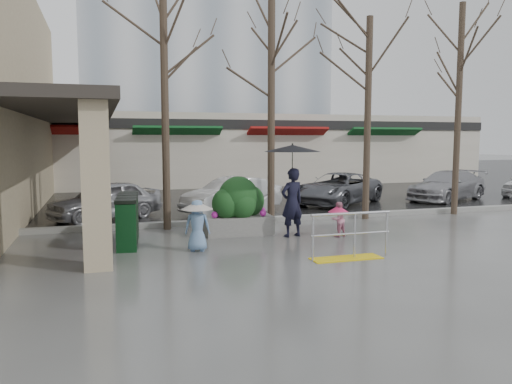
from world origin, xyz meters
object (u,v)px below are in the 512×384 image
tree_midwest (271,51)px  car_c (338,188)px  child_blue (197,220)px  news_boxes (128,220)px  car_d (447,186)px  handrail (349,242)px  car_a (105,200)px  woman (292,179)px  planter (239,207)px  child_pink (338,217)px  tree_mideast (369,69)px  car_b (232,195)px  tree_west (164,51)px  tree_east (461,57)px

tree_midwest → car_c: bearing=41.6°
tree_midwest → child_blue: tree_midwest is taller
news_boxes → car_d: bearing=26.3°
handrail → tree_midwest: bearing=91.9°
handrail → child_blue: (-3.04, 1.73, 0.36)m
handrail → car_a: bearing=124.8°
handrail → car_d: 12.22m
car_c → car_d: (5.05, -0.24, 0.00)m
woman → planter: woman is taller
child_pink → child_blue: (-3.94, -0.59, 0.19)m
tree_mideast → news_boxes: bearing=-167.3°
child_pink → child_blue: 3.99m
tree_mideast → news_boxes: 8.96m
woman → car_d: woman is taller
car_d → car_c: bearing=-116.0°
car_b → car_c: (4.71, 1.11, 0.00)m
news_boxes → child_pink: bearing=-2.4°
planter → news_boxes: size_ratio=0.85×
car_c → news_boxes: bearing=-92.5°
woman → planter: (-1.28, 0.77, -0.78)m
woman → car_d: 10.87m
tree_west → woman: size_ratio=2.71×
tree_midwest → car_c: size_ratio=1.54×
tree_west → tree_midwest: size_ratio=0.97×
tree_mideast → child_pink: bearing=-132.1°
car_d → woman: bearing=-82.5°
tree_west → child_blue: size_ratio=5.59×
news_boxes → car_b: size_ratio=0.58×
car_b → tree_west: bearing=-73.0°
news_boxes → car_b: car_b is taller
tree_west → tree_mideast: 6.50m
tree_mideast → planter: size_ratio=3.46×
child_pink → news_boxes: news_boxes is taller
tree_midwest → car_b: (-0.58, 2.56, -4.60)m
tree_east → car_a: (-11.69, 2.47, -4.75)m
tree_west → planter: size_ratio=3.62×
woman → child_pink: woman is taller
tree_mideast → planter: bearing=-164.2°
tree_midwest → car_a: (-4.89, 2.47, -4.60)m
child_pink → car_d: 10.05m
car_d → child_pink: bearing=-77.2°
handrail → car_d: car_d is taller
tree_mideast → planter: 6.38m
tree_midwest → tree_east: size_ratio=0.97×
handrail → tree_midwest: size_ratio=0.27×
child_blue → handrail: bearing=166.4°
tree_west → child_pink: size_ratio=7.23×
car_b → tree_midwest: bearing=-14.7°
car_b → car_d: same height
child_blue → car_b: bearing=-96.3°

